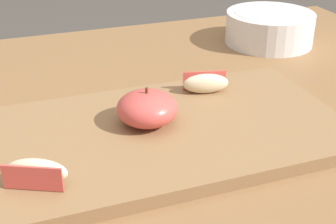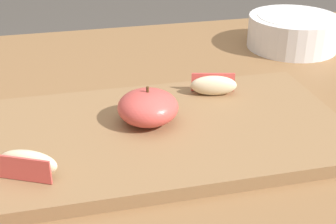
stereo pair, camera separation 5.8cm
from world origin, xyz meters
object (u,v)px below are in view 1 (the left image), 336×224
apple_half_skin_up (147,108)px  apple_wedge_front (206,83)px  cutting_board (168,132)px  ceramic_fruit_bowl (270,27)px  apple_wedge_near_knife (36,172)px

apple_half_skin_up → apple_wedge_front: size_ratio=1.12×
cutting_board → apple_wedge_front: 0.12m
cutting_board → apple_half_skin_up: size_ratio=5.94×
apple_half_skin_up → ceramic_fruit_bowl: (0.33, 0.26, -0.01)m
apple_half_skin_up → apple_wedge_near_knife: size_ratio=1.13×
apple_half_skin_up → apple_wedge_front: bearing=28.9°
apple_half_skin_up → apple_wedge_near_knife: 0.17m
apple_half_skin_up → apple_wedge_near_knife: (-0.15, -0.08, -0.01)m
apple_wedge_front → ceramic_fruit_bowl: ceramic_fruit_bowl is taller
apple_wedge_near_knife → cutting_board: bearing=22.1°
cutting_board → apple_half_skin_up: bearing=142.9°
apple_half_skin_up → cutting_board: bearing=-37.1°
cutting_board → ceramic_fruit_bowl: (0.31, 0.27, 0.02)m
apple_wedge_front → apple_wedge_near_knife: 0.29m
apple_wedge_front → ceramic_fruit_bowl: size_ratio=0.41×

